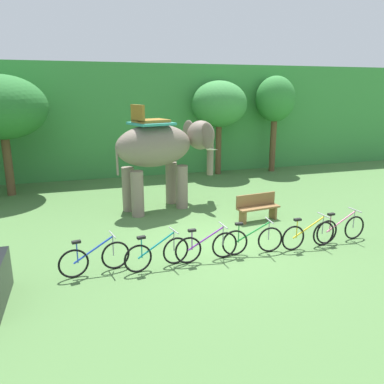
% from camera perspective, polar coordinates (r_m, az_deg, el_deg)
% --- Properties ---
extents(ground_plane, '(80.00, 80.00, 0.00)m').
position_cam_1_polar(ground_plane, '(11.09, 4.16, -7.58)').
color(ground_plane, '#4C753D').
extents(foliage_hedge, '(36.00, 6.00, 5.54)m').
position_cam_1_polar(foliage_hedge, '(22.38, -7.61, 11.04)').
color(foliage_hedge, '#3D8E42').
rests_on(foliage_hedge, ground).
extents(tree_center_left, '(3.58, 3.58, 4.87)m').
position_cam_1_polar(tree_center_left, '(17.22, -26.65, 11.19)').
color(tree_center_left, brown).
rests_on(tree_center_left, ground).
extents(tree_far_left, '(2.78, 2.78, 4.73)m').
position_cam_1_polar(tree_far_left, '(19.68, 4.08, 12.92)').
color(tree_far_left, brown).
rests_on(tree_far_left, ground).
extents(tree_right, '(2.04, 2.04, 4.99)m').
position_cam_1_polar(tree_right, '(20.85, 12.35, 13.26)').
color(tree_right, brown).
rests_on(tree_right, ground).
extents(elephant, '(4.24, 2.60, 3.78)m').
position_cam_1_polar(elephant, '(13.84, -4.40, 6.43)').
color(elephant, gray).
rests_on(elephant, ground).
extents(bike_blue, '(1.69, 0.52, 0.92)m').
position_cam_1_polar(bike_blue, '(9.47, -14.32, -9.57)').
color(bike_blue, black).
rests_on(bike_blue, ground).
extents(bike_teal, '(1.69, 0.52, 0.92)m').
position_cam_1_polar(bike_teal, '(9.47, -5.23, -9.14)').
color(bike_teal, black).
rests_on(bike_teal, ground).
extents(bike_purple, '(1.71, 0.52, 0.92)m').
position_cam_1_polar(bike_purple, '(9.83, 2.19, -8.15)').
color(bike_purple, black).
rests_on(bike_purple, ground).
extents(bike_green, '(1.71, 0.52, 0.92)m').
position_cam_1_polar(bike_green, '(10.35, 9.04, -7.12)').
color(bike_green, black).
rests_on(bike_green, ground).
extents(bike_yellow, '(1.71, 0.52, 0.92)m').
position_cam_1_polar(bike_yellow, '(11.06, 17.03, -6.14)').
color(bike_yellow, black).
rests_on(bike_yellow, ground).
extents(bike_pink, '(1.71, 0.52, 0.92)m').
position_cam_1_polar(bike_pink, '(11.82, 21.35, -5.15)').
color(bike_pink, black).
rests_on(bike_pink, ground).
extents(wooden_bench, '(1.54, 0.58, 0.89)m').
position_cam_1_polar(wooden_bench, '(12.98, 9.75, -2.13)').
color(wooden_bench, brown).
rests_on(wooden_bench, ground).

